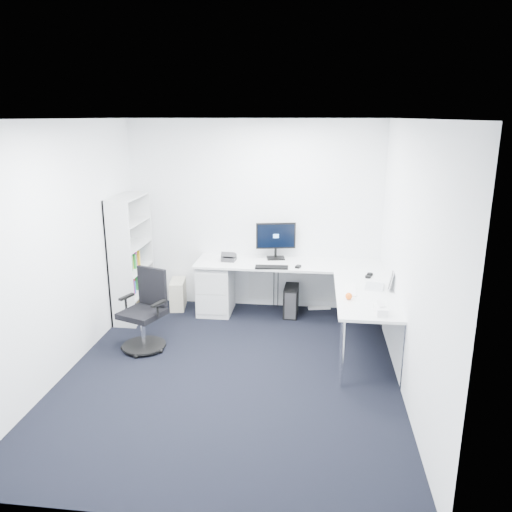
# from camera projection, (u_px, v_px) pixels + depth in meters

# --- Properties ---
(ground) EXTENTS (4.20, 4.20, 0.00)m
(ground) POSITION_uv_depth(u_px,v_px,m) (231.00, 373.00, 5.49)
(ground) COLOR black
(ceiling) EXTENTS (4.20, 4.20, 0.00)m
(ceiling) POSITION_uv_depth(u_px,v_px,m) (227.00, 119.00, 4.76)
(ceiling) COLOR white
(wall_back) EXTENTS (3.60, 0.02, 2.70)m
(wall_back) POSITION_uv_depth(u_px,v_px,m) (254.00, 216.00, 7.13)
(wall_back) COLOR white
(wall_back) RESTS_ON ground
(wall_front) EXTENTS (3.60, 0.02, 2.70)m
(wall_front) POSITION_uv_depth(u_px,v_px,m) (172.00, 344.00, 3.12)
(wall_front) COLOR white
(wall_front) RESTS_ON ground
(wall_left) EXTENTS (0.02, 4.20, 2.70)m
(wall_left) POSITION_uv_depth(u_px,v_px,m) (64.00, 249.00, 5.33)
(wall_left) COLOR white
(wall_left) RESTS_ON ground
(wall_right) EXTENTS (0.02, 4.20, 2.70)m
(wall_right) POSITION_uv_depth(u_px,v_px,m) (409.00, 261.00, 4.92)
(wall_right) COLOR white
(wall_right) RESTS_ON ground
(l_desk) EXTENTS (2.64, 1.48, 0.77)m
(l_desk) POSITION_uv_depth(u_px,v_px,m) (289.00, 298.00, 6.66)
(l_desk) COLOR silver
(l_desk) RESTS_ON ground
(drawer_pedestal) EXTENTS (0.47, 0.58, 0.71)m
(drawer_pedestal) POSITION_uv_depth(u_px,v_px,m) (216.00, 288.00, 7.12)
(drawer_pedestal) COLOR silver
(drawer_pedestal) RESTS_ON ground
(bookshelf) EXTENTS (0.33, 0.85, 1.71)m
(bookshelf) POSITION_uv_depth(u_px,v_px,m) (131.00, 258.00, 6.83)
(bookshelf) COLOR silver
(bookshelf) RESTS_ON ground
(task_chair) EXTENTS (0.70, 0.70, 0.97)m
(task_chair) POSITION_uv_depth(u_px,v_px,m) (142.00, 311.00, 5.93)
(task_chair) COLOR black
(task_chair) RESTS_ON ground
(black_pc_tower) EXTENTS (0.20, 0.43, 0.42)m
(black_pc_tower) POSITION_uv_depth(u_px,v_px,m) (291.00, 301.00, 7.05)
(black_pc_tower) COLOR black
(black_pc_tower) RESTS_ON ground
(beige_pc_tower) EXTENTS (0.26, 0.46, 0.42)m
(beige_pc_tower) POSITION_uv_depth(u_px,v_px,m) (178.00, 294.00, 7.32)
(beige_pc_tower) COLOR #B9B49D
(beige_pc_tower) RESTS_ON ground
(power_strip) EXTENTS (0.33, 0.13, 0.04)m
(power_strip) POSITION_uv_depth(u_px,v_px,m) (319.00, 308.00, 7.30)
(power_strip) COLOR white
(power_strip) RESTS_ON ground
(monitor) EXTENTS (0.58, 0.28, 0.54)m
(monitor) POSITION_uv_depth(u_px,v_px,m) (276.00, 241.00, 7.02)
(monitor) COLOR black
(monitor) RESTS_ON l_desk
(black_keyboard) EXTENTS (0.45, 0.18, 0.02)m
(black_keyboard) POSITION_uv_depth(u_px,v_px,m) (272.00, 267.00, 6.66)
(black_keyboard) COLOR black
(black_keyboard) RESTS_ON l_desk
(mouse) EXTENTS (0.09, 0.11, 0.03)m
(mouse) POSITION_uv_depth(u_px,v_px,m) (298.00, 267.00, 6.67)
(mouse) COLOR black
(mouse) RESTS_ON l_desk
(desk_phone) EXTENTS (0.20, 0.20, 0.13)m
(desk_phone) POSITION_uv_depth(u_px,v_px,m) (229.00, 256.00, 6.98)
(desk_phone) COLOR #2C2B2E
(desk_phone) RESTS_ON l_desk
(laptop) EXTENTS (0.36, 0.35, 0.22)m
(laptop) POSITION_uv_depth(u_px,v_px,m) (375.00, 278.00, 5.88)
(laptop) COLOR silver
(laptop) RESTS_ON l_desk
(white_keyboard) EXTENTS (0.15, 0.46, 0.02)m
(white_keyboard) POSITION_uv_depth(u_px,v_px,m) (350.00, 289.00, 5.81)
(white_keyboard) COLOR white
(white_keyboard) RESTS_ON l_desk
(headphones) EXTENTS (0.16, 0.20, 0.05)m
(headphones) POSITION_uv_depth(u_px,v_px,m) (369.00, 275.00, 6.30)
(headphones) COLOR black
(headphones) RESTS_ON l_desk
(orange_fruit) EXTENTS (0.08, 0.08, 0.08)m
(orange_fruit) POSITION_uv_depth(u_px,v_px,m) (349.00, 296.00, 5.51)
(orange_fruit) COLOR orange
(orange_fruit) RESTS_ON l_desk
(tissue_box) EXTENTS (0.14, 0.23, 0.08)m
(tissue_box) POSITION_uv_depth(u_px,v_px,m) (380.00, 310.00, 5.12)
(tissue_box) COLOR white
(tissue_box) RESTS_ON l_desk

